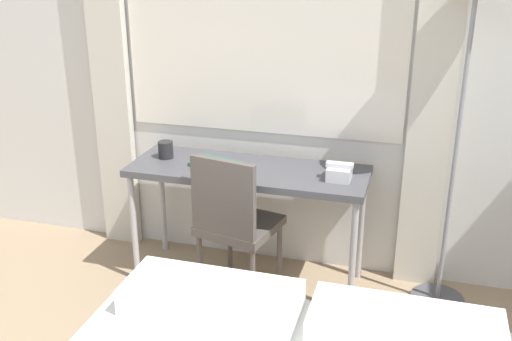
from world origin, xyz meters
The scene contains 7 objects.
wall_back_with_window centered at (-0.03, 2.63, 1.35)m, with size 5.62×0.13×2.70m.
desk centered at (-0.27, 2.31, 0.66)m, with size 1.37×0.49×0.72m.
desk_chair centered at (-0.29, 2.11, 0.49)m, with size 0.47×0.47×0.88m.
standing_lamp centered at (0.84, 2.36, 1.66)m, with size 0.36×0.36×1.94m.
telephone centered at (0.26, 2.28, 0.76)m, with size 0.15×0.14×0.10m.
book centered at (-0.46, 2.28, 0.74)m, with size 0.31×0.24×0.02m.
mug centered at (-0.79, 2.33, 0.77)m, with size 0.09×0.09×0.10m.
Camera 1 is at (0.65, -0.75, 1.94)m, focal length 42.00 mm.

